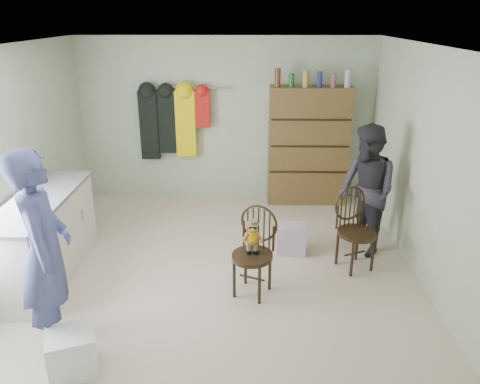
{
  "coord_description": "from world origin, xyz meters",
  "views": [
    {
      "loc": [
        0.34,
        -4.62,
        2.81
      ],
      "look_at": [
        0.25,
        0.2,
        0.95
      ],
      "focal_mm": 35.0,
      "sensor_mm": 36.0,
      "label": 1
    }
  ],
  "objects_px": {
    "chair_front": "(254,245)",
    "counter": "(42,237)",
    "dresser": "(308,145)",
    "chair_far": "(354,226)"
  },
  "relations": [
    {
      "from": "dresser",
      "to": "chair_far",
      "type": "bearing_deg",
      "value": -81.28
    },
    {
      "from": "chair_far",
      "to": "dresser",
      "type": "relative_size",
      "value": 0.46
    },
    {
      "from": "counter",
      "to": "dresser",
      "type": "height_order",
      "value": "dresser"
    },
    {
      "from": "counter",
      "to": "dresser",
      "type": "xyz_separation_m",
      "value": [
        3.2,
        2.3,
        0.44
      ]
    },
    {
      "from": "chair_far",
      "to": "dresser",
      "type": "xyz_separation_m",
      "value": [
        -0.31,
        2.03,
        0.4
      ]
    },
    {
      "from": "chair_front",
      "to": "dresser",
      "type": "relative_size",
      "value": 0.46
    },
    {
      "from": "chair_far",
      "to": "counter",
      "type": "bearing_deg",
      "value": 159.84
    },
    {
      "from": "counter",
      "to": "chair_far",
      "type": "bearing_deg",
      "value": 4.36
    },
    {
      "from": "counter",
      "to": "chair_far",
      "type": "distance_m",
      "value": 3.52
    },
    {
      "from": "chair_front",
      "to": "counter",
      "type": "bearing_deg",
      "value": -163.8
    }
  ]
}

